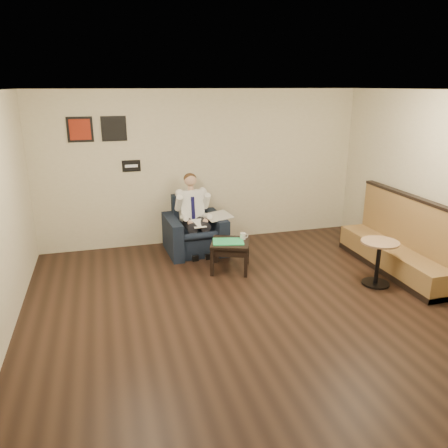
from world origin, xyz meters
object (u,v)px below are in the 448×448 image
object	(u,v)px
seated_man	(196,218)
side_table	(230,256)
cafe_table	(378,263)
banquette	(396,235)
green_folder	(228,241)
armchair	(195,226)
coffee_mug	(243,236)
smartphone	(234,238)

from	to	relation	value
seated_man	side_table	distance (m)	1.01
cafe_table	banquette	bearing A→B (deg)	34.67
seated_man	green_folder	distance (m)	0.92
armchair	cafe_table	bearing A→B (deg)	-44.54
seated_man	cafe_table	distance (m)	3.05
side_table	coffee_mug	world-z (taller)	coffee_mug
armchair	banquette	distance (m)	3.35
armchair	green_folder	xyz separation A→B (m)	(0.34, -0.97, 0.01)
green_folder	coffee_mug	size ratio (longest dim) A/B	4.74
seated_man	cafe_table	size ratio (longest dim) A/B	1.93
smartphone	cafe_table	bearing A→B (deg)	-3.36
green_folder	smartphone	distance (m)	0.21
banquette	coffee_mug	bearing A→B (deg)	161.42
green_folder	armchair	bearing A→B (deg)	109.03
smartphone	cafe_table	xyz separation A→B (m)	(1.84, -1.26, -0.15)
armchair	banquette	size ratio (longest dim) A/B	0.42
armchair	green_folder	size ratio (longest dim) A/B	2.05
armchair	coffee_mug	size ratio (longest dim) A/B	9.72
coffee_mug	cafe_table	size ratio (longest dim) A/B	0.15
coffee_mug	cafe_table	xyz separation A→B (m)	(1.72, -1.17, -0.19)
green_folder	cafe_table	distance (m)	2.28
armchair	seated_man	size ratio (longest dim) A/B	0.75
side_table	green_folder	distance (m)	0.25
banquette	armchair	bearing A→B (deg)	149.80
green_folder	banquette	bearing A→B (deg)	-15.54
armchair	smartphone	world-z (taller)	armchair
seated_man	green_folder	world-z (taller)	seated_man
seated_man	banquette	bearing A→B (deg)	-31.07
coffee_mug	seated_man	bearing A→B (deg)	127.04
green_folder	coffee_mug	xyz separation A→B (m)	(0.26, 0.06, 0.04)
coffee_mug	banquette	world-z (taller)	banquette
seated_man	side_table	xyz separation A→B (m)	(0.37, -0.84, -0.42)
coffee_mug	smartphone	world-z (taller)	coffee_mug
armchair	seated_man	world-z (taller)	seated_man
armchair	banquette	world-z (taller)	banquette
seated_man	cafe_table	xyz separation A→B (m)	(2.32, -1.95, -0.32)
green_folder	smartphone	xyz separation A→B (m)	(0.15, 0.15, -0.00)
coffee_mug	cafe_table	bearing A→B (deg)	-34.10
seated_man	green_folder	size ratio (longest dim) A/B	2.72
armchair	seated_man	distance (m)	0.22
green_folder	smartphone	world-z (taller)	green_folder
smartphone	banquette	xyz separation A→B (m)	(2.41, -0.86, 0.11)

